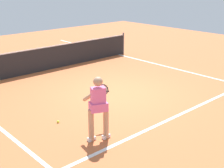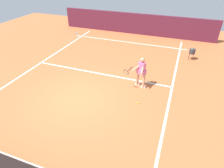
% 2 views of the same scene
% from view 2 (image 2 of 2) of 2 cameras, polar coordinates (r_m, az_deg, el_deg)
% --- Properties ---
extents(ground_plane, '(26.50, 26.50, 0.00)m').
position_cam_2_polar(ground_plane, '(8.97, -9.92, -4.21)').
color(ground_plane, '#C66638').
extents(court_back_wall, '(12.80, 0.24, 1.67)m').
position_cam_2_polar(court_back_wall, '(17.05, 6.81, 17.13)').
color(court_back_wall, '#561E33').
rests_on(court_back_wall, ground).
extents(baseline_marking, '(8.80, 0.10, 0.01)m').
position_cam_2_polar(baseline_marking, '(15.28, 4.45, 12.15)').
color(baseline_marking, white).
rests_on(baseline_marking, ground).
extents(service_line_marking, '(7.80, 0.10, 0.01)m').
position_cam_2_polar(service_line_marking, '(10.79, -3.63, 3.07)').
color(service_line_marking, white).
rests_on(service_line_marking, ground).
extents(sideline_left_marking, '(0.10, 18.38, 0.01)m').
position_cam_2_polar(sideline_left_marking, '(8.07, 15.40, -9.93)').
color(sideline_left_marking, white).
rests_on(sideline_left_marking, ground).
extents(sideline_right_marking, '(0.10, 18.38, 0.01)m').
position_cam_2_polar(sideline_right_marking, '(11.24, -27.52, 0.41)').
color(sideline_right_marking, white).
rests_on(sideline_right_marking, ground).
extents(court_net, '(8.48, 0.08, 1.07)m').
position_cam_2_polar(court_net, '(6.55, -28.39, -19.84)').
color(court_net, '#4C4C51').
rests_on(court_net, ground).
extents(tennis_player, '(1.02, 0.85, 1.55)m').
position_cam_2_polar(tennis_player, '(9.33, 8.47, 3.68)').
color(tennis_player, tan).
rests_on(tennis_player, ground).
extents(tennis_ball_near, '(0.07, 0.07, 0.07)m').
position_cam_2_polar(tennis_ball_near, '(8.61, 7.57, -5.51)').
color(tennis_ball_near, '#D1E533').
rests_on(tennis_ball_near, ground).
extents(ball_hopper, '(0.36, 0.36, 0.74)m').
position_cam_2_polar(ball_hopper, '(13.14, 22.45, 8.83)').
color(ball_hopper, '#333338').
rests_on(ball_hopper, ground).
extents(water_bottle, '(0.07, 0.07, 0.24)m').
position_cam_2_polar(water_bottle, '(16.97, -10.31, 14.24)').
color(water_bottle, '#4C9EE5').
rests_on(water_bottle, ground).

